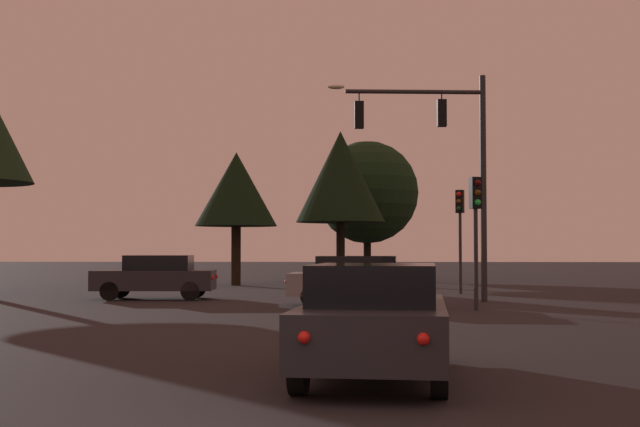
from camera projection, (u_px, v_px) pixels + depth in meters
ground_plane at (318, 295)px, 31.36m from camera, size 168.00×168.00×0.00m
traffic_signal_mast_arm at (443, 148)px, 27.14m from camera, size 5.23×0.64×7.49m
traffic_light_corner_left at (460, 220)px, 32.07m from camera, size 0.37×0.39×4.05m
traffic_light_corner_right at (476, 215)px, 23.31m from camera, size 0.36×0.38×3.78m
car_nearside_lane at (375, 318)px, 10.98m from camera, size 2.23×4.57×1.52m
car_crossing_left at (361, 280)px, 25.10m from camera, size 4.59×2.17×1.52m
car_crossing_right at (156, 276)px, 28.47m from camera, size 4.26×2.10×1.52m
tree_behind_sign at (340, 177)px, 42.77m from camera, size 4.65×4.65×7.90m
tree_center_horizon at (236, 190)px, 39.61m from camera, size 3.95×3.95×6.42m
tree_lot_edge at (367, 192)px, 48.02m from camera, size 5.98×5.98×8.06m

